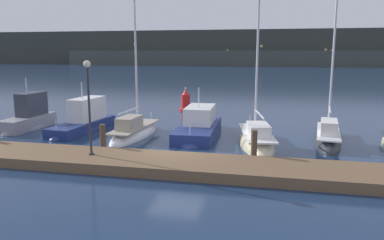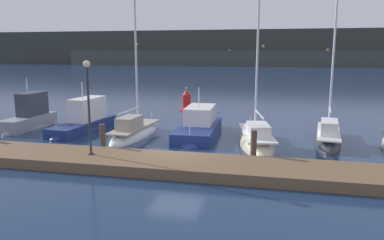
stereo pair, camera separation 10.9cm
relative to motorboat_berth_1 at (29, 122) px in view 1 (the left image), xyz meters
name	(u,v)px [view 1 (the left image)]	position (x,y,z in m)	size (l,w,h in m)	color
ground_plane	(176,157)	(11.27, -4.55, -0.43)	(400.00, 400.00, 0.00)	#192D4C
dock	(166,164)	(11.27, -6.41, -0.21)	(28.86, 2.80, 0.45)	brown
mooring_pile_1	(103,139)	(7.57, -4.76, 0.33)	(0.28, 0.28, 1.51)	#4C3D2D
mooring_pile_2	(254,147)	(14.97, -4.76, 0.35)	(0.28, 0.28, 1.56)	#4C3D2D
motorboat_berth_1	(29,122)	(0.00, 0.00, 0.00)	(1.62, 4.84, 3.97)	gray
motorboat_berth_2	(84,125)	(3.84, 0.19, -0.09)	(2.29, 6.44, 3.75)	navy
sailboat_berth_3	(134,134)	(7.65, -0.73, -0.29)	(1.93, 5.97, 9.28)	white
motorboat_berth_4	(199,131)	(11.37, 0.42, -0.15)	(2.62, 6.79, 3.49)	navy
sailboat_berth_5	(256,143)	(14.92, -1.31, -0.32)	(2.84, 6.18, 9.65)	beige
sailboat_berth_6	(328,140)	(18.84, 0.22, -0.28)	(2.10, 6.20, 10.17)	#2D3338
channel_buoy	(186,102)	(8.37, 9.68, 0.32)	(1.14, 1.14, 2.01)	red
dock_lamppost	(88,93)	(7.79, -6.42, 2.82)	(0.32, 0.32, 4.22)	#2D2D33
hillside_backdrop	(263,49)	(11.65, 118.17, 5.28)	(240.00, 23.00, 12.39)	#333833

